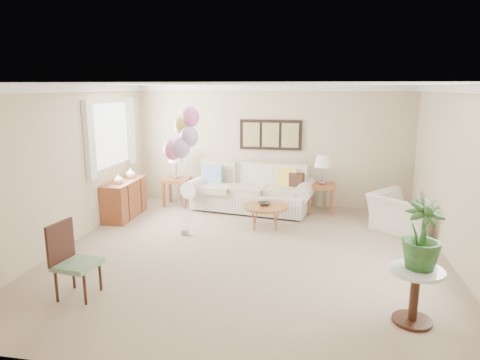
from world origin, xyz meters
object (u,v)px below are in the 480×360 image
Objects in this scene: coffee_table at (266,207)px; armchair at (405,214)px; accent_chair at (72,258)px; balloon_cluster at (183,136)px; sofa at (251,192)px.

armchair is at bearing 2.99° from coffee_table.
armchair reaches higher than coffee_table.
balloon_cluster is at bearing 73.69° from accent_chair.
accent_chair reaches higher than armchair.
sofa reaches higher than coffee_table.
balloon_cluster is (-3.82, -0.81, 1.40)m from armchair.
coffee_table is at bearing 27.03° from balloon_cluster.
balloon_cluster is (-1.33, -0.68, 1.37)m from coffee_table.
sofa is at bearing 69.18° from accent_chair.
sofa is 2.57× the size of armchair.
balloon_cluster reaches higher than accent_chair.
armchair is 4.15m from balloon_cluster.
coffee_table is 2.03m from balloon_cluster.
coffee_table is at bearing -68.44° from sofa.
armchair is 0.48× the size of balloon_cluster.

